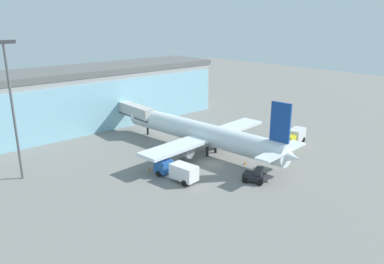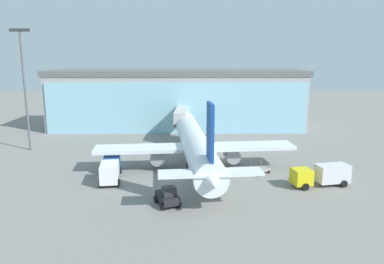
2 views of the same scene
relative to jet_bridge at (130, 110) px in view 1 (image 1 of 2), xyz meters
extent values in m
plane|color=gray|center=(-0.99, -25.00, -4.50)|extent=(240.00, 240.00, 0.00)
cube|color=#A0A0A0|center=(-0.99, 10.08, 1.29)|extent=(54.72, 15.04, 11.59)
cube|color=#8FC6DB|center=(-1.13, 2.94, 0.71)|extent=(53.36, 1.34, 10.43)
cube|color=#606060|center=(-0.99, 10.08, 7.69)|extent=(55.81, 15.34, 1.20)
cube|color=beige|center=(-0.01, -0.10, 0.17)|extent=(2.99, 14.96, 2.40)
cube|color=#3F3F47|center=(-0.01, -0.10, -0.88)|extent=(3.03, 14.97, 0.30)
cylinder|color=#4C4C51|center=(0.29, 5.46, -2.76)|extent=(0.70, 0.70, 3.47)
cylinder|color=#59595E|center=(-26.11, -9.86, 5.37)|extent=(0.36, 0.36, 19.74)
cube|color=#333338|center=(-26.11, -9.86, 15.49)|extent=(3.20, 0.40, 0.50)
cylinder|color=white|center=(1.82, -19.29, -1.01)|extent=(6.38, 34.89, 3.78)
cone|color=white|center=(0.51, -1.99, -1.01)|extent=(4.00, 3.28, 3.78)
cone|color=white|center=(3.12, -36.60, -1.01)|extent=(3.70, 4.24, 3.40)
cube|color=white|center=(1.95, -21.02, -1.39)|extent=(28.74, 6.33, 0.50)
cube|color=white|center=(3.05, -35.60, -0.44)|extent=(11.15, 3.22, 0.30)
cube|color=navy|center=(3.01, -35.10, 3.88)|extent=(0.60, 3.22, 5.99)
cylinder|color=gray|center=(-3.49, -20.93, -2.74)|extent=(2.33, 3.35, 2.10)
cylinder|color=gray|center=(7.31, -20.12, -2.74)|extent=(2.33, 3.35, 2.10)
cylinder|color=black|center=(0.89, -22.11, -3.70)|extent=(0.50, 0.50, 1.60)
cylinder|color=black|center=(3.15, -21.94, -3.70)|extent=(0.50, 0.50, 1.60)
cylinder|color=black|center=(0.74, -4.98, -3.70)|extent=(0.40, 0.40, 1.60)
cube|color=#2659A5|center=(-9.63, -23.17, -3.10)|extent=(2.43, 2.43, 1.90)
cube|color=white|center=(-9.16, -27.34, -2.95)|extent=(2.63, 4.22, 2.20)
cylinder|color=black|center=(-10.72, -23.29, -4.05)|extent=(0.40, 0.93, 0.90)
cylinder|color=black|center=(-8.54, -23.05, -4.05)|extent=(0.40, 0.93, 0.90)
cylinder|color=black|center=(-10.14, -28.46, -4.05)|extent=(0.40, 0.93, 0.90)
cylinder|color=black|center=(-7.96, -28.21, -4.05)|extent=(0.40, 0.93, 0.90)
cube|color=yellow|center=(14.81, -29.24, -3.10)|extent=(2.57, 2.57, 1.90)
cube|color=silver|center=(18.94, -28.47, -2.95)|extent=(4.34, 2.90, 2.20)
cylinder|color=black|center=(15.01, -30.32, -4.05)|extent=(0.94, 0.46, 0.90)
cylinder|color=black|center=(14.61, -28.16, -4.05)|extent=(0.94, 0.46, 0.90)
cylinder|color=black|center=(20.12, -29.36, -4.05)|extent=(0.94, 0.46, 0.90)
cylinder|color=black|center=(19.72, -27.20, -4.05)|extent=(0.94, 0.46, 0.90)
cube|color=#9E998C|center=(10.77, -23.76, -3.98)|extent=(3.18, 3.01, 0.16)
cylinder|color=black|center=(10.36, -25.03, -4.28)|extent=(0.42, 0.37, 0.44)
cylinder|color=#9E998C|center=(10.36, -25.03, -3.45)|extent=(0.08, 0.08, 0.90)
cylinder|color=black|center=(9.45, -23.91, -4.28)|extent=(0.42, 0.37, 0.44)
cylinder|color=#9E998C|center=(9.45, -23.91, -3.45)|extent=(0.08, 0.08, 0.90)
cylinder|color=black|center=(12.10, -23.61, -4.28)|extent=(0.42, 0.37, 0.44)
cylinder|color=#9E998C|center=(12.10, -23.61, -3.45)|extent=(0.08, 0.08, 0.90)
cylinder|color=black|center=(11.18, -22.49, -4.28)|extent=(0.42, 0.37, 0.44)
cylinder|color=#9E998C|center=(11.18, -22.49, -3.45)|extent=(0.08, 0.08, 0.90)
cube|color=black|center=(-1.59, -34.33, -3.65)|extent=(2.87, 3.64, 0.90)
cube|color=#26262B|center=(-1.35, -34.93, -2.70)|extent=(1.67, 1.45, 1.00)
cylinder|color=black|center=(-2.85, -33.64, -4.10)|extent=(0.63, 0.87, 0.80)
cylinder|color=black|center=(-1.18, -32.96, -4.10)|extent=(0.63, 0.87, 0.80)
cylinder|color=black|center=(-2.00, -35.71, -4.10)|extent=(0.63, 0.87, 0.80)
cylinder|color=black|center=(-0.33, -35.03, -4.10)|extent=(0.63, 0.87, 0.80)
cone|color=orange|center=(2.75, -29.06, -4.22)|extent=(0.36, 0.36, 0.55)
cone|color=orange|center=(-10.39, -20.51, -4.22)|extent=(0.36, 0.36, 0.55)
camera|label=1|loc=(-42.57, -65.09, 18.75)|focal=35.00mm
camera|label=2|loc=(0.16, -72.92, 11.81)|focal=35.00mm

